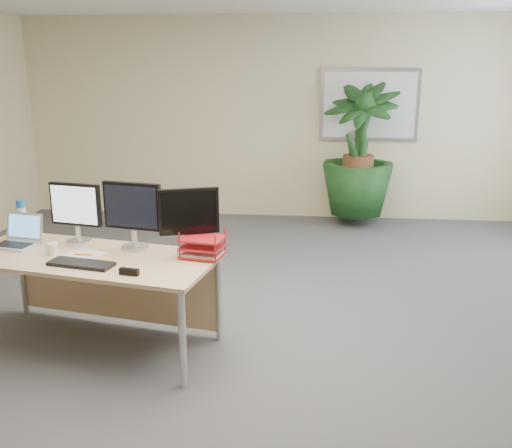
# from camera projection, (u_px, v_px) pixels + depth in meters

# --- Properties ---
(floor) EXTENTS (8.00, 8.00, 0.00)m
(floor) POSITION_uv_depth(u_px,v_px,m) (246.00, 354.00, 4.27)
(floor) COLOR #45454A
(floor) RESTS_ON ground
(back_wall) EXTENTS (7.00, 0.04, 2.70)m
(back_wall) POSITION_uv_depth(u_px,v_px,m) (279.00, 119.00, 7.72)
(back_wall) COLOR beige
(back_wall) RESTS_ON floor
(whiteboard) EXTENTS (1.30, 0.04, 0.95)m
(whiteboard) POSITION_uv_depth(u_px,v_px,m) (369.00, 105.00, 7.52)
(whiteboard) COLOR #A2A2A6
(whiteboard) RESTS_ON back_wall
(desk) EXTENTS (2.01, 1.15, 0.73)m
(desk) POSITION_uv_depth(u_px,v_px,m) (97.00, 270.00, 4.35)
(desk) COLOR tan
(desk) RESTS_ON floor
(floor_plant) EXTENTS (1.09, 1.09, 1.50)m
(floor_plant) POSITION_uv_depth(u_px,v_px,m) (358.00, 169.00, 7.44)
(floor_plant) COLOR #143816
(floor_plant) RESTS_ON floor
(monitor_left) EXTENTS (0.43, 0.20, 0.48)m
(monitor_left) POSITION_uv_depth(u_px,v_px,m) (76.00, 209.00, 4.44)
(monitor_left) COLOR silver
(monitor_left) RESTS_ON desk
(monitor_right) EXTENTS (0.46, 0.21, 0.52)m
(monitor_right) POSITION_uv_depth(u_px,v_px,m) (133.00, 211.00, 4.29)
(monitor_right) COLOR silver
(monitor_right) RESTS_ON desk
(monitor_dark) EXTENTS (0.43, 0.20, 0.49)m
(monitor_dark) POSITION_uv_depth(u_px,v_px,m) (189.00, 216.00, 4.19)
(monitor_dark) COLOR silver
(monitor_dark) RESTS_ON desk
(laptop) EXTENTS (0.37, 0.34, 0.23)m
(laptop) POSITION_uv_depth(u_px,v_px,m) (19.00, 237.00, 4.46)
(laptop) COLOR silver
(laptop) RESTS_ON desk
(keyboard) EXTENTS (0.49, 0.24, 0.03)m
(keyboard) POSITION_uv_depth(u_px,v_px,m) (81.00, 264.00, 4.01)
(keyboard) COLOR black
(keyboard) RESTS_ON desk
(coffee_mug) EXTENTS (0.11, 0.07, 0.08)m
(coffee_mug) POSITION_uv_depth(u_px,v_px,m) (53.00, 249.00, 4.24)
(coffee_mug) COLOR white
(coffee_mug) RESTS_ON desk
(spiral_notebook) EXTENTS (0.33, 0.29, 0.01)m
(spiral_notebook) POSITION_uv_depth(u_px,v_px,m) (84.00, 255.00, 4.21)
(spiral_notebook) COLOR silver
(spiral_notebook) RESTS_ON desk
(orange_pen) EXTENTS (0.15, 0.02, 0.01)m
(orange_pen) POSITION_uv_depth(u_px,v_px,m) (84.00, 254.00, 4.18)
(orange_pen) COLOR orange
(orange_pen) RESTS_ON spiral_notebook
(yellow_highlighter) EXTENTS (0.12, 0.07, 0.02)m
(yellow_highlighter) POSITION_uv_depth(u_px,v_px,m) (106.00, 261.00, 4.08)
(yellow_highlighter) COLOR #FCFE1A
(yellow_highlighter) RESTS_ON desk
(water_bottle) EXTENTS (0.08, 0.08, 0.30)m
(water_bottle) POSITION_uv_depth(u_px,v_px,m) (22.00, 218.00, 4.68)
(water_bottle) COLOR silver
(water_bottle) RESTS_ON desk
(letter_tray) EXTENTS (0.34, 0.28, 0.14)m
(letter_tray) POSITION_uv_depth(u_px,v_px,m) (203.00, 249.00, 4.17)
(letter_tray) COLOR red
(letter_tray) RESTS_ON desk
(stapler) EXTENTS (0.14, 0.06, 0.05)m
(stapler) POSITION_uv_depth(u_px,v_px,m) (129.00, 272.00, 3.83)
(stapler) COLOR black
(stapler) RESTS_ON desk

